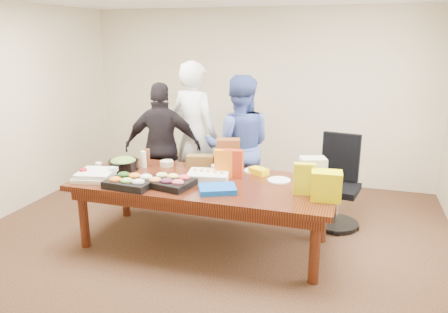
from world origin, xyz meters
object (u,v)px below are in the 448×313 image
(sheet_cake, at_px, (208,175))
(salad_bowl, at_px, (124,165))
(person_right, at_px, (239,147))
(office_chair, at_px, (338,185))
(conference_table, at_px, (205,213))
(person_center, at_px, (194,134))

(sheet_cake, bearing_deg, salad_bowl, 168.85)
(salad_bowl, bearing_deg, person_right, 36.07)
(sheet_cake, height_order, salad_bowl, salad_bowl)
(office_chair, bearing_deg, conference_table, -136.69)
(office_chair, height_order, person_center, person_center)
(person_right, xyz_separation_m, salad_bowl, (-1.17, -0.85, -0.10))
(person_center, height_order, person_right, person_center)
(person_right, distance_m, sheet_cake, 0.90)
(sheet_cake, relative_size, salad_bowl, 1.27)
(conference_table, distance_m, sheet_cake, 0.42)
(sheet_cake, bearing_deg, conference_table, -114.65)
(office_chair, relative_size, salad_bowl, 3.12)
(sheet_cake, distance_m, salad_bowl, 1.07)
(conference_table, bearing_deg, sheet_cake, 74.90)
(person_right, height_order, salad_bowl, person_right)
(conference_table, xyz_separation_m, salad_bowl, (-1.05, 0.11, 0.43))
(person_center, distance_m, sheet_cake, 1.24)
(person_center, relative_size, salad_bowl, 5.65)
(person_center, height_order, salad_bowl, person_center)
(conference_table, xyz_separation_m, person_right, (0.12, 0.96, 0.53))
(office_chair, relative_size, sheet_cake, 2.46)
(conference_table, bearing_deg, office_chair, 33.09)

